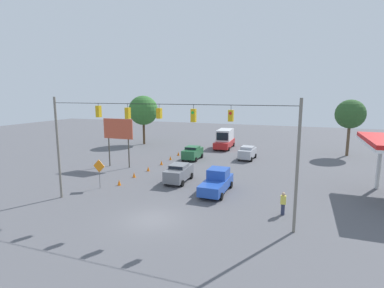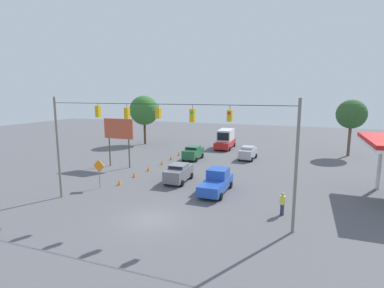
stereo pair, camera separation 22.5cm
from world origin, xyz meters
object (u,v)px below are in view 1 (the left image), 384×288
Objects in this scene: sedan_silver_oncoming_deep at (247,153)px; pickup_truck_blue_crossing_near at (217,182)px; traffic_cone_third at (148,169)px; traffic_cone_fifth at (170,158)px; pedestrian at (283,203)px; traffic_cone_fourth at (161,163)px; sedan_grey_withflow_mid at (179,172)px; traffic_cone_second at (134,175)px; tree_horizon_right at (350,114)px; sedan_green_withflow_far at (193,153)px; work_zone_sign at (99,168)px; traffic_cone_nearest at (119,183)px; roadside_billboard at (118,132)px; traffic_cone_farthest at (178,154)px; tree_horizon_left at (143,110)px; overhead_signal_span at (159,138)px.

pickup_truck_blue_crossing_near reaches higher than sedan_silver_oncoming_deep.
traffic_cone_fifth is (0.02, -6.43, 0.00)m from traffic_cone_third.
pedestrian is (-6.12, 3.45, -0.08)m from pickup_truck_blue_crossing_near.
pickup_truck_blue_crossing_near is at bearing 140.40° from traffic_cone_fourth.
pedestrian is at bearing 153.70° from sedan_grey_withflow_mid.
traffic_cone_fourth is (-0.25, -6.30, 0.00)m from traffic_cone_second.
pedestrian is 0.22× the size of tree_horizon_right.
sedan_green_withflow_far is (6.90, -12.33, -0.01)m from pickup_truck_blue_crossing_near.
pedestrian is at bearing 178.00° from work_zone_sign.
roadside_billboard reaches higher than traffic_cone_nearest.
traffic_cone_farthest is (0.12, -3.12, 0.00)m from traffic_cone_fifth.
pedestrian is at bearing 73.94° from tree_horizon_right.
sedan_green_withflow_far is 7.16× the size of traffic_cone_farthest.
traffic_cone_fourth is at bearing 126.66° from tree_horizon_left.
work_zone_sign reaches higher than traffic_cone_nearest.
pickup_truck_blue_crossing_near is 9.83m from traffic_cone_nearest.
sedan_grey_withflow_mid is at bearing 129.34° from traffic_cone_fourth.
sedan_silver_oncoming_deep is 15.09m from pickup_truck_blue_crossing_near.
roadside_billboard is (4.39, 5.77, 4.11)m from traffic_cone_fifth.
overhead_signal_span is 34.35× the size of traffic_cone_farthest.
traffic_cone_farthest is at bearing 143.27° from tree_horizon_left.
roadside_billboard is at bearing 64.39° from traffic_cone_farthest.
sedan_silver_oncoming_deep is 1.00× the size of sedan_green_withflow_far.
pickup_truck_blue_crossing_near is 14.63m from traffic_cone_fifth.
sedan_grey_withflow_mid is 10.62m from roadside_billboard.
tree_horizon_left is at bearing -36.73° from traffic_cone_farthest.
traffic_cone_nearest is at bearing 32.32° from sedan_grey_withflow_mid.
pickup_truck_blue_crossing_near reaches higher than sedan_green_withflow_far.
traffic_cone_fourth and traffic_cone_fifth have the same top height.
traffic_cone_farthest is 13.52m from tree_horizon_left.
traffic_cone_second is 1.00× the size of traffic_cone_farthest.
traffic_cone_second is at bearing -9.28° from pickup_truck_blue_crossing_near.
sedan_silver_oncoming_deep is 19.46m from pedestrian.
tree_horizon_left is (19.81, -6.29, 5.13)m from sedan_silver_oncoming_deep.
roadside_billboard is at bearing -68.59° from work_zone_sign.
traffic_cone_third is at bearing 37.84° from tree_horizon_right.
tree_horizon_right reaches higher than roadside_billboard.
traffic_cone_fourth is 28.05m from tree_horizon_right.
pickup_truck_blue_crossing_near is 9.95m from traffic_cone_second.
overhead_signal_span is 10.03m from traffic_cone_nearest.
work_zone_sign is at bearing -22.33° from overhead_signal_span.
traffic_cone_fifth is 26.68m from tree_horizon_right.
sedan_silver_oncoming_deep is 7.14× the size of traffic_cone_third.
pickup_truck_blue_crossing_near is 1.94× the size of work_zone_sign.
traffic_cone_farthest is 23.68m from pedestrian.
traffic_cone_second is (10.02, 13.49, -0.66)m from sedan_silver_oncoming_deep.
traffic_cone_third is at bearing -99.64° from work_zone_sign.
traffic_cone_third is at bearing 120.52° from tree_horizon_left.
tree_horizon_right is at bearing -133.92° from work_zone_sign.
roadside_billboard is at bearing -19.46° from sedan_grey_withflow_mid.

